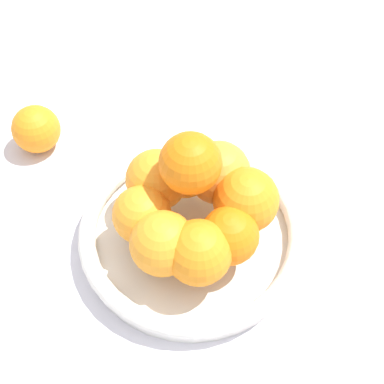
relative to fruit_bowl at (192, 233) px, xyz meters
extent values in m
plane|color=silver|center=(0.00, 0.00, -0.02)|extent=(4.00, 4.00, 0.00)
cylinder|color=silver|center=(0.00, 0.00, -0.01)|extent=(0.26, 0.26, 0.02)
torus|color=silver|center=(0.00, 0.00, 0.01)|extent=(0.27, 0.27, 0.02)
sphere|color=orange|center=(-0.04, -0.04, 0.05)|extent=(0.07, 0.07, 0.07)
sphere|color=orange|center=(0.00, -0.06, 0.05)|extent=(0.07, 0.07, 0.07)
sphere|color=orange|center=(0.04, -0.05, 0.05)|extent=(0.07, 0.07, 0.07)
sphere|color=orange|center=(0.05, -0.01, 0.05)|extent=(0.07, 0.07, 0.07)
sphere|color=orange|center=(0.05, 0.04, 0.06)|extent=(0.08, 0.08, 0.08)
sphere|color=orange|center=(0.00, 0.06, 0.06)|extent=(0.08, 0.08, 0.08)
sphere|color=orange|center=(-0.04, 0.04, 0.05)|extent=(0.07, 0.07, 0.07)
sphere|color=orange|center=(-0.06, 0.01, 0.06)|extent=(0.07, 0.07, 0.07)
sphere|color=orange|center=(-0.01, 0.01, 0.11)|extent=(0.07, 0.07, 0.07)
sphere|color=orange|center=(-0.27, 0.02, 0.01)|extent=(0.07, 0.07, 0.07)
camera|label=1|loc=(0.19, -0.30, 0.54)|focal=50.00mm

